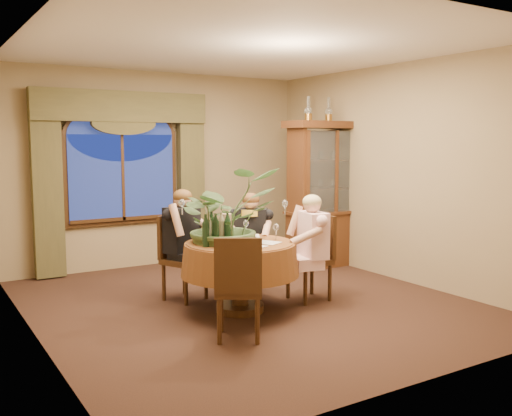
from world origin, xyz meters
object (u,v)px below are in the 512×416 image
chair_back (185,258)px  wine_bottle_5 (208,228)px  stoneware_vase (226,228)px  wine_bottle_2 (216,230)px  chair_right (309,258)px  china_cabinet (328,194)px  person_back (182,244)px  wine_bottle_4 (206,230)px  oil_lamp_center (329,109)px  wine_bottle_1 (221,228)px  olive_bowl (248,240)px  dining_table (240,277)px  oil_lamp_left (308,109)px  oil_lamp_right (348,110)px  chair_back_right (247,252)px  centerpiece_plant (226,179)px  chair_front_left (239,287)px  wine_bottle_0 (228,228)px  wine_bottle_3 (212,227)px  person_scarf (251,243)px  person_pink (313,249)px

chair_back → wine_bottle_5: size_ratio=2.91×
stoneware_vase → wine_bottle_2: 0.25m
chair_right → chair_back: bearing=59.2°
stoneware_vase → wine_bottle_2: bearing=-143.4°
china_cabinet → person_back: bearing=-167.9°
wine_bottle_4 → oil_lamp_center: bearing=27.3°
china_cabinet → wine_bottle_1: (-2.45, -1.31, -0.13)m
olive_bowl → wine_bottle_1: wine_bottle_1 is taller
dining_table → oil_lamp_center: size_ratio=3.68×
oil_lamp_left → olive_bowl: oil_lamp_left is taller
oil_lamp_right → person_back: size_ratio=0.27×
chair_right → chair_back_right: (-0.41, 0.70, 0.00)m
oil_lamp_right → wine_bottle_2: bearing=-154.7°
centerpiece_plant → wine_bottle_1: (-0.12, -0.12, -0.50)m
wine_bottle_4 → wine_bottle_5: bearing=54.2°
chair_right → chair_front_left: same height
stoneware_vase → chair_front_left: bearing=-111.0°
oil_lamp_center → wine_bottle_1: oil_lamp_center is taller
olive_bowl → wine_bottle_5: size_ratio=0.53×
chair_back_right → stoneware_vase: size_ratio=3.20×
wine_bottle_0 → wine_bottle_2: size_ratio=1.00×
chair_back_right → olive_bowl: chair_back_right is taller
centerpiece_plant → stoneware_vase: bearing=-121.6°
wine_bottle_0 → wine_bottle_3: bearing=113.3°
person_scarf → chair_right: bearing=164.0°
oil_lamp_left → wine_bottle_5: oil_lamp_left is taller
chair_right → oil_lamp_left: bearing=-35.2°
chair_back_right → wine_bottle_2: 1.17m
chair_front_left → person_back: bearing=116.6°
centerpiece_plant → wine_bottle_3: 0.52m
oil_lamp_right → person_scarf: (-2.11, -0.74, -1.65)m
oil_lamp_right → wine_bottle_0: oil_lamp_right is taller
chair_right → stoneware_vase: (-1.02, 0.11, 0.42)m
wine_bottle_0 → wine_bottle_2: (-0.14, -0.01, 0.00)m
chair_right → chair_front_left: bearing=118.5°
stoneware_vase → oil_lamp_center: bearing=27.7°
person_back → stoneware_vase: person_back is taller
wine_bottle_0 → wine_bottle_3: (-0.08, 0.20, 0.00)m
chair_back → stoneware_vase: (0.19, -0.63, 0.42)m
person_pink → wine_bottle_1: (-1.05, 0.19, 0.30)m
wine_bottle_2 → olive_bowl: bearing=-3.0°
oil_lamp_left → stoneware_vase: size_ratio=1.13×
person_back → oil_lamp_right: bearing=168.9°
person_back → centerpiece_plant: 1.03m
chair_back_right → person_scarf: bearing=126.7°
chair_back → olive_bowl: (0.37, -0.80, 0.30)m
person_back → person_scarf: (0.81, -0.19, -0.03)m
oil_lamp_left → olive_bowl: size_ratio=1.96×
china_cabinet → stoneware_vase: size_ratio=6.96×
dining_table → wine_bottle_3: wine_bottle_3 is taller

